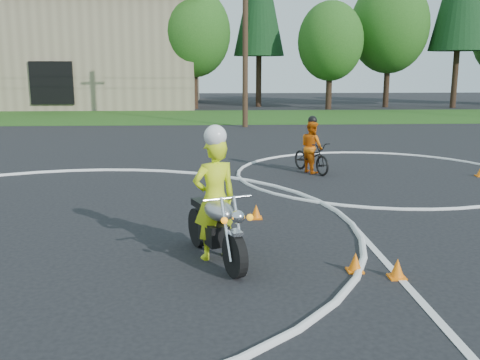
{
  "coord_description": "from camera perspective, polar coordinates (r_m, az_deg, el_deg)",
  "views": [
    {
      "loc": [
        3.27,
        -6.95,
        3.02
      ],
      "look_at": [
        3.75,
        2.19,
        1.1
      ],
      "focal_mm": 40.0,
      "sensor_mm": 36.0,
      "label": 1
    }
  ],
  "objects": [
    {
      "name": "traffic_cones",
      "position": [
        10.63,
        5.3,
        -3.94
      ],
      "size": [
        18.51,
        9.21,
        0.3
      ],
      "color": "orange",
      "rests_on": "ground"
    },
    {
      "name": "treeline",
      "position": [
        43.27,
        12.98,
        16.32
      ],
      "size": [
        38.2,
        8.1,
        14.52
      ],
      "color": "#382619",
      "rests_on": "ground"
    },
    {
      "name": "rider_second_grp",
      "position": [
        15.84,
        7.65,
        2.91
      ],
      "size": [
        1.25,
        1.84,
        1.67
      ],
      "rotation": [
        0.0,
        0.0,
        0.41
      ],
      "color": "black",
      "rests_on": "ground"
    },
    {
      "name": "primary_motorcycle",
      "position": [
        8.46,
        -2.56,
        -5.0
      ],
      "size": [
        1.03,
        2.12,
        1.17
      ],
      "rotation": [
        0.0,
        0.0,
        0.38
      ],
      "color": "black",
      "rests_on": "ground"
    },
    {
      "name": "grass_strip",
      "position": [
        34.24,
        -8.52,
        6.67
      ],
      "size": [
        120.0,
        10.0,
        0.02
      ],
      "primitive_type": "cube",
      "color": "#1E4714",
      "rests_on": "ground"
    },
    {
      "name": "course_markings",
      "position": [
        11.75,
        -8.28,
        -3.13
      ],
      "size": [
        19.05,
        19.05,
        0.12
      ],
      "color": "silver",
      "rests_on": "ground"
    },
    {
      "name": "utility_poles",
      "position": [
        28.09,
        0.57,
        16.29
      ],
      "size": [
        41.6,
        1.12,
        10.0
      ],
      "color": "#473321",
      "rests_on": "ground"
    },
    {
      "name": "rider_primary_grp",
      "position": [
        8.47,
        -2.72,
        -1.63
      ],
      "size": [
        0.84,
        0.7,
        2.17
      ],
      "rotation": [
        0.0,
        0.0,
        0.38
      ],
      "color": "#D3E918",
      "rests_on": "ground"
    }
  ]
}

